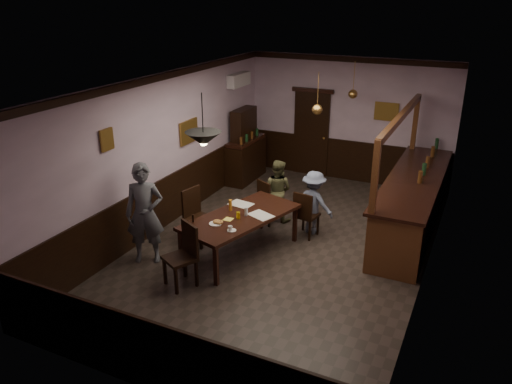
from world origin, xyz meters
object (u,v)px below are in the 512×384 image
Objects in this scene: dining_table at (241,219)px; chair_far_left at (268,200)px; person_standing at (145,214)px; chair_near at (184,252)px; sideboard at (245,152)px; pendant_iron at (203,139)px; bar_counter at (413,202)px; person_seated_right at (314,202)px; chair_far_right at (305,213)px; coffee_cup at (230,228)px; pendant_brass_mid at (317,110)px; soda_can at (238,215)px; chair_side at (196,213)px; pendant_brass_far at (353,94)px; person_seated_left at (277,190)px.

dining_table is 1.37m from chair_far_left.
chair_near is at bearing -47.72° from person_standing.
sideboard is 4.72m from pendant_iron.
bar_counter is (2.92, 3.55, 0.02)m from chair_near.
pendant_iron reaches higher than dining_table.
dining_table is at bearing 69.65° from person_seated_right.
chair_far_right is at bearing 91.07° from chair_near.
chair_far_left is 0.92m from chair_far_right.
person_standing is at bearing -172.77° from chair_near.
pendant_brass_mid is (0.55, 2.51, 1.50)m from coffee_cup.
chair_far_right reaches higher than dining_table.
sideboard is at bearing 114.86° from soda_can.
chair_near is 0.99× the size of chair_side.
chair_far_right is at bearing 53.97° from dining_table.
person_seated_right reaches higher than soda_can.
chair_side is 0.25× the size of bar_counter.
pendant_brass_far is (2.23, 4.59, 1.41)m from person_standing.
chair_far_right is 1.14× the size of pendant_brass_far.
chair_far_right is 2.13m from bar_counter.
bar_counter reaches higher than dining_table.
chair_near is 1.22m from soda_can.
pendant_iron and pendant_brass_far have the same top height.
chair_side is 2.05m from pendant_iron.
chair_near is at bearing -108.27° from soda_can.
chair_side is 8.70× the size of soda_can.
pendant_brass_mid reaches higher than person_standing.
chair_far_right reaches higher than coffee_cup.
soda_can is at bearing -107.83° from pendant_brass_mid.
soda_can is at bearing 122.54° from chair_far_left.
chair_side is 1.10m from person_standing.
person_seated_right is (1.82, 1.30, 0.05)m from chair_side.
soda_can is 0.15× the size of pendant_iron.
chair_far_left is at bearing 72.13° from person_seated_left.
pendant_brass_mid is at bearing 26.09° from person_standing.
coffee_cup is (0.22, -1.97, 0.29)m from chair_far_left.
person_standing is at bearing -150.77° from soda_can.
pendant_brass_mid is (0.67, 0.28, 1.66)m from person_seated_left.
chair_side is 1.29× the size of pendant_brass_mid.
soda_can reaches higher than dining_table.
person_standing is at bearing -146.25° from dining_table.
pendant_iron is 1.00× the size of pendant_brass_far.
bar_counter is (4.20, -1.16, -0.13)m from sideboard.
person_standing is at bearing -86.32° from sideboard.
chair_far_right is at bearing -168.08° from chair_far_left.
dining_table is 1.91× the size of person_seated_right.
dining_table is 0.58× the size of bar_counter.
soda_can is at bearing 118.28° from coffee_cup.
person_seated_left reaches higher than chair_far_right.
chair_far_left is at bearing 32.80° from person_standing.
person_seated_right is 2.12m from coffee_cup.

